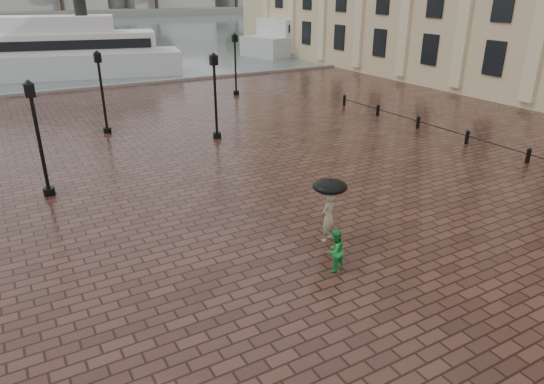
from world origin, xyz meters
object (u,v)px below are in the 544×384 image
(child_pedestrian, at_px, (335,251))
(ferry_far, at_px, (323,31))
(adult_pedestrian, at_px, (328,217))
(ferry_near, at_px, (56,52))
(street_lamps, at_px, (111,92))

(child_pedestrian, relative_size, ferry_far, 0.05)
(adult_pedestrian, relative_size, ferry_near, 0.07)
(street_lamps, relative_size, ferry_far, 0.87)
(adult_pedestrian, relative_size, child_pedestrian, 1.28)
(adult_pedestrian, xyz_separation_m, ferry_far, (30.31, 43.27, 1.52))
(street_lamps, relative_size, ferry_near, 0.94)
(ferry_near, bearing_deg, ferry_far, 22.22)
(child_pedestrian, bearing_deg, adult_pedestrian, -132.15)
(child_pedestrian, height_order, ferry_far, ferry_far)
(ferry_near, bearing_deg, child_pedestrian, -73.78)
(adult_pedestrian, height_order, child_pedestrian, adult_pedestrian)
(adult_pedestrian, bearing_deg, child_pedestrian, 41.54)
(ferry_far, bearing_deg, adult_pedestrian, -139.39)
(adult_pedestrian, distance_m, child_pedestrian, 1.85)
(child_pedestrian, bearing_deg, ferry_far, -136.99)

